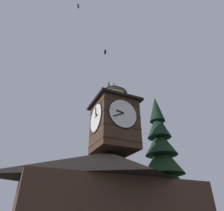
# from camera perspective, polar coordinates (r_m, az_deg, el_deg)

# --- Properties ---
(building_main) EXTENTS (14.83, 9.39, 7.06)m
(building_main) POSITION_cam_1_polar(r_m,az_deg,el_deg) (18.30, -0.91, -23.66)
(building_main) COLOR #452E23
(building_main) RESTS_ON ground_plane
(clock_tower) EXTENTS (4.53, 4.53, 7.81)m
(clock_tower) POSITION_cam_1_polar(r_m,az_deg,el_deg) (20.08, 0.55, -3.94)
(clock_tower) COLOR #422B1E
(clock_tower) RESTS_ON building_main
(pine_tree_behind) EXTENTS (5.70, 5.70, 18.60)m
(pine_tree_behind) POSITION_cam_1_polar(r_m,az_deg,el_deg) (23.32, -1.13, -16.63)
(pine_tree_behind) COLOR #473323
(pine_tree_behind) RESTS_ON ground_plane
(pine_tree_aside) EXTENTS (7.26, 7.26, 17.59)m
(pine_tree_aside) POSITION_cam_1_polar(r_m,az_deg,el_deg) (27.11, 14.58, -17.71)
(pine_tree_aside) COLOR #473323
(pine_tree_aside) RESTS_ON ground_plane
(moon) EXTENTS (1.47, 1.47, 1.47)m
(moon) POSITION_cam_1_polar(r_m,az_deg,el_deg) (57.47, 2.20, -22.05)
(moon) COLOR silver
(flying_bird_high) EXTENTS (0.33, 0.50, 0.10)m
(flying_bird_high) POSITION_cam_1_polar(r_m,az_deg,el_deg) (22.98, -9.70, 26.34)
(flying_bird_high) COLOR black
(flying_bird_low) EXTENTS (0.39, 0.72, 0.15)m
(flying_bird_low) POSITION_cam_1_polar(r_m,az_deg,el_deg) (23.43, -1.98, 15.09)
(flying_bird_low) COLOR black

